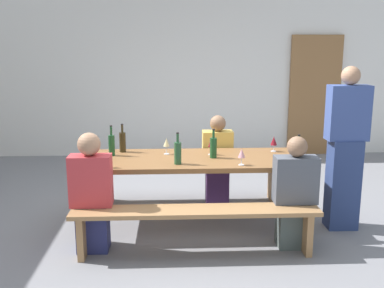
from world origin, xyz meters
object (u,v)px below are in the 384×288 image
Objects in this scene: seated_guest_far_0 at (217,163)px; standing_host at (345,152)px; wooden_door at (315,96)px; wine_bottle_0 at (123,141)px; wine_bottle_1 at (178,152)px; seated_guest_near_1 at (295,196)px; bench_near at (196,218)px; wine_glass_3 at (242,154)px; bench_far at (189,173)px; wine_glass_1 at (211,144)px; tasting_table at (192,164)px; seated_guest_near_0 at (92,195)px; wine_bottle_2 at (298,153)px; wine_glass_0 at (109,157)px; wine_bottle_3 at (112,145)px; wine_glass_2 at (166,143)px; wine_glass_4 at (274,141)px; wine_bottle_4 at (213,147)px.

seated_guest_far_0 is 1.50m from standing_host.
wooden_door is 6.58× the size of wine_bottle_0.
wine_bottle_1 is 1.22m from seated_guest_near_1.
wine_glass_3 reaches higher than bench_near.
bench_far is 12.74× the size of wine_glass_1.
wine_bottle_0 is at bearing 153.04° from wine_glass_3.
tasting_table is 1.14m from seated_guest_near_1.
wine_bottle_2 is at bearing -82.92° from seated_guest_near_0.
seated_guest_near_1 is at bearing -7.43° from wine_glass_0.
wine_bottle_3 is 1.85× the size of wine_glass_2.
wine_bottle_2 is 1.23m from seated_guest_far_0.
wine_bottle_3 is (-0.86, -0.61, 0.51)m from bench_far.
standing_host reaches higher than seated_guest_far_0.
wine_glass_1 is (0.21, -0.61, 0.51)m from bench_far.
seated_guest_near_1 is (0.96, -1.34, 0.15)m from bench_far.
wooden_door is 12.01× the size of wine_glass_4.
wooden_door is 0.92× the size of bench_far.
tasting_table is 0.81m from bench_far.
bench_near is at bearing -24.76° from wine_glass_0.
standing_host is at bearing -31.48° from wine_glass_4.
wine_bottle_1 reaches higher than wine_glass_2.
wine_bottle_3 is 1.91× the size of wine_glass_4.
seated_guest_near_1 is at bearing -31.76° from tasting_table.
wine_bottle_2 is 1.73× the size of wine_glass_2.
wine_bottle_1 reaches higher than wine_bottle_0.
wine_bottle_0 is 1.92m from wine_bottle_2.
bench_near is 13.69× the size of wine_glass_3.
bench_far is 1.17m from wine_glass_4.
tasting_table reaches higher than bench_near.
wine_bottle_2 reaches higher than wine_glass_4.
wooden_door reaches higher than standing_host.
wine_glass_3 is at bearing -79.47° from seated_guest_near_0.
wine_bottle_1 is at bearing 9.02° from wine_glass_0.
seated_guest_near_0 is at bearing -47.67° from seated_guest_far_0.
wine_glass_0 is at bearing -126.95° from bench_far.
bench_near is 1.23m from wine_bottle_2.
standing_host reaches higher than wine_glass_0.
wine_bottle_3 is at bearing -120.44° from wine_bottle_0.
wine_bottle_3 is at bearing -69.20° from seated_guest_far_0.
seated_guest_near_1 is (0.03, -0.84, -0.36)m from wine_glass_4.
bench_near is at bearing -98.78° from seated_guest_near_0.
standing_host is at bearing 8.58° from wine_glass_3.
wine_bottle_1 is at bearing -98.82° from bench_far.
seated_guest_near_1 is (-1.35, -3.79, -0.54)m from wooden_door.
tasting_table is 0.70m from seated_guest_far_0.
wine_bottle_4 is (0.23, 0.73, 0.50)m from bench_near.
bench_far is 2.06× the size of seated_guest_far_0.
wine_glass_2 is 1.08× the size of wine_glass_3.
wine_bottle_1 is (0.61, -0.56, 0.00)m from wine_bottle_0.
wine_bottle_4 is (0.23, -0.01, 0.18)m from tasting_table.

